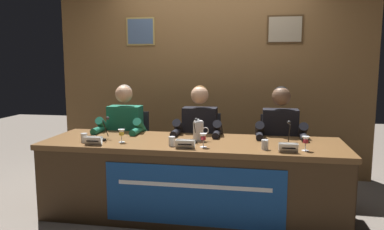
% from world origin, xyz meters
% --- Properties ---
extents(ground_plane, '(12.00, 12.00, 0.00)m').
position_xyz_m(ground_plane, '(0.00, 0.00, 0.00)').
color(ground_plane, '#70665B').
extents(wall_back_panelled, '(4.03, 0.14, 2.60)m').
position_xyz_m(wall_back_panelled, '(0.00, 1.40, 1.30)').
color(wall_back_panelled, brown).
rests_on(wall_back_panelled, ground_plane).
extents(conference_table, '(2.83, 0.85, 0.72)m').
position_xyz_m(conference_table, '(0.00, -0.11, 0.49)').
color(conference_table, brown).
rests_on(conference_table, ground_plane).
extents(chair_left, '(0.44, 0.44, 0.89)m').
position_xyz_m(chair_left, '(-0.84, 0.61, 0.43)').
color(chair_left, black).
rests_on(chair_left, ground_plane).
extents(panelist_left, '(0.51, 0.48, 1.22)m').
position_xyz_m(panelist_left, '(-0.84, 0.41, 0.71)').
color(panelist_left, black).
rests_on(panelist_left, ground_plane).
extents(nameplate_left, '(0.16, 0.06, 0.08)m').
position_xyz_m(nameplate_left, '(-0.85, -0.33, 0.76)').
color(nameplate_left, white).
rests_on(nameplate_left, conference_table).
extents(juice_glass_left, '(0.06, 0.06, 0.12)m').
position_xyz_m(juice_glass_left, '(-0.64, -0.17, 0.81)').
color(juice_glass_left, white).
rests_on(juice_glass_left, conference_table).
extents(water_cup_left, '(0.06, 0.06, 0.08)m').
position_xyz_m(water_cup_left, '(-0.98, -0.23, 0.76)').
color(water_cup_left, silver).
rests_on(water_cup_left, conference_table).
extents(microphone_left, '(0.06, 0.17, 0.22)m').
position_xyz_m(microphone_left, '(-0.83, -0.10, 0.80)').
color(microphone_left, black).
rests_on(microphone_left, conference_table).
extents(chair_center, '(0.44, 0.44, 0.89)m').
position_xyz_m(chair_center, '(0.00, 0.61, 0.43)').
color(chair_center, black).
rests_on(chair_center, ground_plane).
extents(panelist_center, '(0.51, 0.48, 1.22)m').
position_xyz_m(panelist_center, '(0.00, 0.41, 0.71)').
color(panelist_center, black).
rests_on(panelist_center, ground_plane).
extents(nameplate_center, '(0.17, 0.06, 0.08)m').
position_xyz_m(nameplate_center, '(-0.01, -0.31, 0.76)').
color(nameplate_center, white).
rests_on(nameplate_center, conference_table).
extents(juice_glass_center, '(0.06, 0.06, 0.12)m').
position_xyz_m(juice_glass_center, '(0.14, -0.24, 0.81)').
color(juice_glass_center, white).
rests_on(juice_glass_center, conference_table).
extents(water_cup_center, '(0.06, 0.06, 0.08)m').
position_xyz_m(water_cup_center, '(-0.14, -0.24, 0.76)').
color(water_cup_center, silver).
rests_on(water_cup_center, conference_table).
extents(microphone_center, '(0.06, 0.17, 0.22)m').
position_xyz_m(microphone_center, '(0.03, -0.04, 0.80)').
color(microphone_center, black).
rests_on(microphone_center, conference_table).
extents(chair_right, '(0.44, 0.44, 0.89)m').
position_xyz_m(chair_right, '(0.84, 0.61, 0.43)').
color(chair_right, black).
rests_on(chair_right, ground_plane).
extents(panelist_right, '(0.51, 0.48, 1.22)m').
position_xyz_m(panelist_right, '(0.84, 0.41, 0.71)').
color(panelist_right, black).
rests_on(panelist_right, ground_plane).
extents(nameplate_right, '(0.16, 0.06, 0.08)m').
position_xyz_m(nameplate_right, '(0.87, -0.31, 0.76)').
color(nameplate_right, white).
rests_on(nameplate_right, conference_table).
extents(juice_glass_right, '(0.06, 0.06, 0.12)m').
position_xyz_m(juice_glass_right, '(1.01, -0.22, 0.81)').
color(juice_glass_right, white).
rests_on(juice_glass_right, conference_table).
extents(water_cup_right, '(0.06, 0.06, 0.08)m').
position_xyz_m(water_cup_right, '(0.67, -0.23, 0.76)').
color(water_cup_right, silver).
rests_on(water_cup_right, conference_table).
extents(microphone_right, '(0.06, 0.17, 0.22)m').
position_xyz_m(microphone_right, '(0.89, -0.05, 0.80)').
color(microphone_right, black).
rests_on(microphone_right, conference_table).
extents(water_pitcher_central, '(0.15, 0.10, 0.21)m').
position_xyz_m(water_pitcher_central, '(0.06, 0.04, 0.82)').
color(water_pitcher_central, silver).
rests_on(water_pitcher_central, conference_table).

